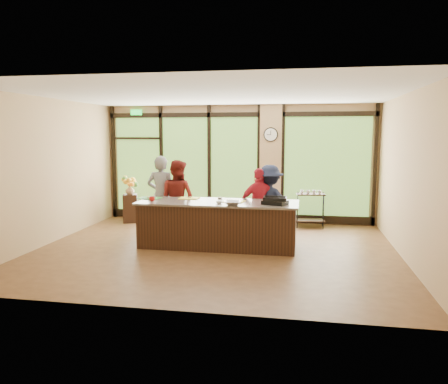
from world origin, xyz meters
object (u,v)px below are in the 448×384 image
at_px(roasting_pan, 275,202).
at_px(flower_stand, 130,208).
at_px(island_base, 218,225).
at_px(bar_cart, 310,205).
at_px(cook_right, 270,202).
at_px(cook_left, 161,196).

bearing_deg(roasting_pan, flower_stand, 171.51).
bearing_deg(island_base, roasting_pan, -7.47).
xyz_separation_m(roasting_pan, bar_cart, (0.71, 2.35, -0.41)).
relative_size(cook_right, bar_cart, 1.75).
bearing_deg(cook_left, island_base, 149.70).
distance_m(cook_right, roasting_pan, 1.04).
relative_size(roasting_pan, bar_cart, 0.48).
height_order(roasting_pan, bar_cart, roasting_pan).
height_order(flower_stand, bar_cart, bar_cart).
height_order(cook_right, flower_stand, cook_right).
xyz_separation_m(island_base, bar_cart, (1.86, 2.20, 0.11)).
distance_m(cook_left, cook_right, 2.42).
xyz_separation_m(flower_stand, bar_cart, (4.57, 0.17, 0.19)).
bearing_deg(cook_right, cook_left, 12.16).
xyz_separation_m(cook_left, cook_right, (2.42, 0.07, -0.09)).
height_order(island_base, roasting_pan, roasting_pan).
bearing_deg(flower_stand, roasting_pan, -49.40).
distance_m(cook_right, bar_cart, 1.63).
relative_size(island_base, bar_cart, 3.37).
distance_m(island_base, bar_cart, 2.88).
xyz_separation_m(cook_left, flower_stand, (-1.26, 1.23, -0.53)).
bearing_deg(island_base, bar_cart, 49.70).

